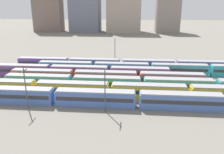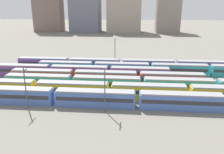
{
  "view_description": "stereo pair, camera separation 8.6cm",
  "coord_description": "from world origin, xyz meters",
  "px_view_note": "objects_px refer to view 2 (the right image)",
  "views": [
    {
      "loc": [
        23.21,
        -47.47,
        22.03
      ],
      "look_at": [
        17.62,
        15.6,
        2.04
      ],
      "focal_mm": 36.8,
      "sensor_mm": 36.0,
      "label": 1
    },
    {
      "loc": [
        23.3,
        -47.47,
        22.03
      ],
      "look_at": [
        17.62,
        15.6,
        2.04
      ],
      "focal_mm": 36.8,
      "sensor_mm": 36.0,
      "label": 2
    }
  ],
  "objects_px": {
    "catenary_pole_2": "(105,88)",
    "train_track_0": "(137,99)",
    "train_track_3": "(106,77)",
    "train_track_5": "(209,70)",
    "train_track_4": "(79,72)",
    "catenary_pole_0": "(25,87)",
    "catenary_pole_1": "(115,52)",
    "train_track_2": "(216,86)",
    "train_track_1": "(110,90)",
    "train_track_6": "(176,66)"
  },
  "relations": [
    {
      "from": "train_track_5",
      "to": "catenary_pole_1",
      "type": "height_order",
      "value": "catenary_pole_1"
    },
    {
      "from": "train_track_0",
      "to": "catenary_pole_2",
      "type": "xyz_separation_m",
      "value": [
        -6.88,
        -2.78,
        3.52
      ]
    },
    {
      "from": "train_track_2",
      "to": "train_track_3",
      "type": "height_order",
      "value": "same"
    },
    {
      "from": "train_track_5",
      "to": "catenary_pole_0",
      "type": "distance_m",
      "value": 55.79
    },
    {
      "from": "train_track_2",
      "to": "train_track_4",
      "type": "bearing_deg",
      "value": 164.76
    },
    {
      "from": "train_track_1",
      "to": "catenary_pole_2",
      "type": "height_order",
      "value": "catenary_pole_2"
    },
    {
      "from": "train_track_6",
      "to": "train_track_3",
      "type": "bearing_deg",
      "value": -145.48
    },
    {
      "from": "train_track_2",
      "to": "catenary_pole_2",
      "type": "xyz_separation_m",
      "value": [
        -27.21,
        -13.18,
        3.52
      ]
    },
    {
      "from": "train_track_6",
      "to": "catenary_pole_1",
      "type": "relative_size",
      "value": 10.59
    },
    {
      "from": "catenary_pole_0",
      "to": "train_track_6",
      "type": "bearing_deg",
      "value": 41.9
    },
    {
      "from": "train_track_3",
      "to": "train_track_6",
      "type": "xyz_separation_m",
      "value": [
        22.68,
        15.6,
        0.0
      ]
    },
    {
      "from": "train_track_0",
      "to": "catenary_pole_2",
      "type": "height_order",
      "value": "catenary_pole_2"
    },
    {
      "from": "train_track_1",
      "to": "train_track_6",
      "type": "bearing_deg",
      "value": 51.92
    },
    {
      "from": "train_track_3",
      "to": "train_track_6",
      "type": "distance_m",
      "value": 27.53
    },
    {
      "from": "train_track_3",
      "to": "train_track_6",
      "type": "relative_size",
      "value": 0.5
    },
    {
      "from": "train_track_2",
      "to": "train_track_6",
      "type": "bearing_deg",
      "value": 107.53
    },
    {
      "from": "train_track_4",
      "to": "train_track_3",
      "type": "bearing_deg",
      "value": -30.25
    },
    {
      "from": "train_track_5",
      "to": "train_track_0",
      "type": "bearing_deg",
      "value": -132.12
    },
    {
      "from": "train_track_2",
      "to": "train_track_3",
      "type": "relative_size",
      "value": 2.02
    },
    {
      "from": "train_track_4",
      "to": "catenary_pole_0",
      "type": "bearing_deg",
      "value": -104.95
    },
    {
      "from": "catenary_pole_0",
      "to": "train_track_0",
      "type": "bearing_deg",
      "value": 6.64
    },
    {
      "from": "catenary_pole_2",
      "to": "train_track_0",
      "type": "bearing_deg",
      "value": 21.95
    },
    {
      "from": "train_track_3",
      "to": "train_track_5",
      "type": "height_order",
      "value": "same"
    },
    {
      "from": "train_track_0",
      "to": "train_track_6",
      "type": "xyz_separation_m",
      "value": [
        13.76,
        31.2,
        0.0
      ]
    },
    {
      "from": "catenary_pole_1",
      "to": "train_track_3",
      "type": "bearing_deg",
      "value": -94.07
    },
    {
      "from": "train_track_3",
      "to": "train_track_4",
      "type": "height_order",
      "value": "same"
    },
    {
      "from": "catenary_pole_0",
      "to": "catenary_pole_2",
      "type": "bearing_deg",
      "value": 0.12
    },
    {
      "from": "train_track_5",
      "to": "train_track_1",
      "type": "bearing_deg",
      "value": -145.38
    },
    {
      "from": "train_track_5",
      "to": "train_track_6",
      "type": "xyz_separation_m",
      "value": [
        -9.75,
        5.2,
        0.0
      ]
    },
    {
      "from": "train_track_1",
      "to": "catenary_pole_0",
      "type": "distance_m",
      "value": 19.55
    },
    {
      "from": "train_track_2",
      "to": "catenary_pole_2",
      "type": "height_order",
      "value": "catenary_pole_2"
    },
    {
      "from": "catenary_pole_1",
      "to": "train_track_6",
      "type": "bearing_deg",
      "value": -7.25
    },
    {
      "from": "train_track_4",
      "to": "catenary_pole_0",
      "type": "relative_size",
      "value": 5.99
    },
    {
      "from": "catenary_pole_1",
      "to": "train_track_4",
      "type": "bearing_deg",
      "value": -127.92
    },
    {
      "from": "train_track_0",
      "to": "train_track_5",
      "type": "distance_m",
      "value": 35.05
    },
    {
      "from": "train_track_1",
      "to": "catenary_pole_0",
      "type": "bearing_deg",
      "value": -155.44
    },
    {
      "from": "train_track_2",
      "to": "train_track_5",
      "type": "distance_m",
      "value": 15.92
    },
    {
      "from": "catenary_pole_0",
      "to": "catenary_pole_1",
      "type": "xyz_separation_m",
      "value": [
        16.52,
        36.73,
        0.68
      ]
    },
    {
      "from": "train_track_1",
      "to": "catenary_pole_0",
      "type": "height_order",
      "value": "catenary_pole_0"
    },
    {
      "from": "train_track_1",
      "to": "train_track_6",
      "type": "distance_m",
      "value": 33.03
    },
    {
      "from": "catenary_pole_0",
      "to": "catenary_pole_2",
      "type": "height_order",
      "value": "catenary_pole_2"
    },
    {
      "from": "train_track_5",
      "to": "catenary_pole_0",
      "type": "height_order",
      "value": "catenary_pole_0"
    },
    {
      "from": "catenary_pole_0",
      "to": "catenary_pole_2",
      "type": "relative_size",
      "value": 0.95
    },
    {
      "from": "train_track_2",
      "to": "train_track_0",
      "type": "bearing_deg",
      "value": -152.9
    },
    {
      "from": "catenary_pole_1",
      "to": "catenary_pole_2",
      "type": "bearing_deg",
      "value": -88.85
    },
    {
      "from": "train_track_0",
      "to": "catenary_pole_0",
      "type": "xyz_separation_m",
      "value": [
        -24.15,
        -2.81,
        3.29
      ]
    },
    {
      "from": "train_track_1",
      "to": "train_track_3",
      "type": "distance_m",
      "value": 10.65
    },
    {
      "from": "train_track_4",
      "to": "catenary_pole_0",
      "type": "distance_m",
      "value": 24.66
    },
    {
      "from": "train_track_2",
      "to": "train_track_3",
      "type": "bearing_deg",
      "value": 169.92
    },
    {
      "from": "train_track_4",
      "to": "catenary_pole_1",
      "type": "distance_m",
      "value": 17.1
    }
  ]
}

